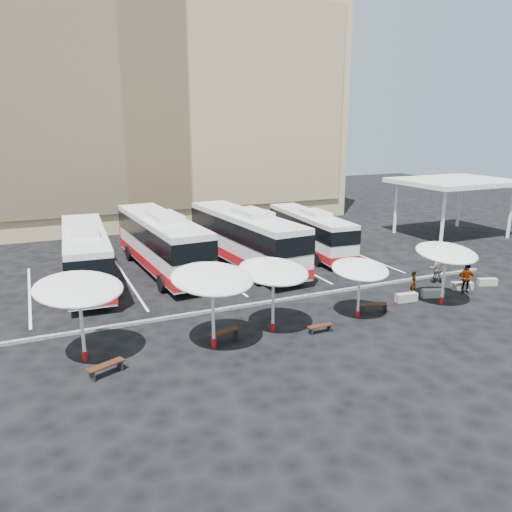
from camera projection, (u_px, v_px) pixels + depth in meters
name	position (u px, v px, depth m)	size (l,w,h in m)	color
ground	(262.00, 308.00, 28.27)	(120.00, 120.00, 0.00)	black
sandstone_building	(136.00, 99.00, 53.10)	(42.00, 18.25, 29.60)	tan
service_canopy	(455.00, 183.00, 45.35)	(10.00, 8.00, 5.20)	white
curb_divider	(258.00, 304.00, 28.69)	(34.00, 0.25, 0.15)	black
bay_lines	(214.00, 271.00, 35.32)	(24.15, 12.00, 0.01)	white
bus_0	(86.00, 254.00, 31.98)	(3.46, 12.62, 3.96)	white
bus_1	(161.00, 241.00, 34.80)	(3.70, 13.66, 4.29)	white
bus_2	(245.00, 236.00, 36.14)	(3.94, 13.72, 4.30)	white
bus_3	(310.00, 231.00, 39.84)	(3.14, 11.38, 3.57)	white
sunshade_0	(79.00, 289.00, 21.13)	(4.83, 4.86, 3.90)	white
sunshade_1	(212.00, 279.00, 22.44)	(4.56, 4.59, 3.93)	white
sunshade_2	(273.00, 272.00, 24.34)	(4.22, 4.26, 3.66)	white
sunshade_3	(360.00, 270.00, 26.21)	(3.36, 3.40, 3.15)	white
sunshade_4	(446.00, 253.00, 28.11)	(3.54, 3.59, 3.57)	white
wood_bench_0	(106.00, 367.00, 20.61)	(1.65, 1.01, 0.49)	black
wood_bench_1	(225.00, 333.00, 23.93)	(1.66, 0.81, 0.49)	black
wood_bench_2	(320.00, 327.00, 24.79)	(1.33, 0.36, 0.41)	black
wood_bench_3	(374.00, 306.00, 27.46)	(1.68, 0.86, 0.50)	black
conc_bench_0	(406.00, 297.00, 29.21)	(1.32, 0.44, 0.49)	gray
conc_bench_1	(432.00, 293.00, 29.93)	(1.29, 0.43, 0.48)	gray
conc_bench_2	(462.00, 286.00, 31.32)	(1.29, 0.43, 0.48)	gray
conc_bench_3	(487.00, 282.00, 32.13)	(1.21, 0.40, 0.46)	gray
passenger_0	(414.00, 284.00, 29.98)	(0.56, 0.37, 1.54)	black
passenger_1	(437.00, 269.00, 32.58)	(0.91, 0.71, 1.87)	black
passenger_2	(466.00, 279.00, 30.56)	(1.05, 0.44, 1.80)	black
passenger_3	(466.00, 268.00, 33.13)	(1.07, 0.62, 1.66)	black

